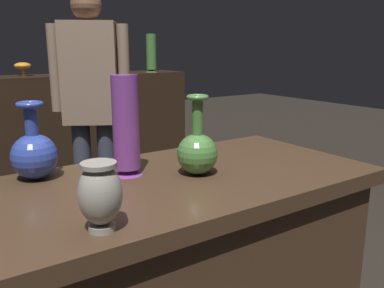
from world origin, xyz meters
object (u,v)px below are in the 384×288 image
at_px(vase_tall_behind, 126,127).
at_px(shelf_vase_center, 23,66).
at_px(vase_left_accent, 34,153).
at_px(visitor_center_back, 91,100).
at_px(vase_right_accent, 100,194).
at_px(vase_centerpiece, 197,150).
at_px(shelf_vase_far_right, 151,54).

distance_m(vase_tall_behind, shelf_vase_center, 2.12).
height_order(vase_left_accent, visitor_center_back, visitor_center_back).
distance_m(vase_tall_behind, vase_left_accent, 0.29).
xyz_separation_m(vase_right_accent, visitor_center_back, (0.56, 1.55, 0.00)).
height_order(vase_centerpiece, visitor_center_back, visitor_center_back).
xyz_separation_m(vase_tall_behind, shelf_vase_far_right, (1.19, 2.02, 0.19)).
bearing_deg(vase_tall_behind, visitor_center_back, 74.44).
height_order(vase_left_accent, vase_right_accent, vase_left_accent).
bearing_deg(vase_right_accent, vase_tall_behind, 56.74).
height_order(vase_centerpiece, vase_tall_behind, vase_tall_behind).
bearing_deg(vase_left_accent, shelf_vase_center, 78.51).
bearing_deg(vase_left_accent, vase_right_accent, -86.49).
bearing_deg(vase_centerpiece, vase_tall_behind, 147.46).
bearing_deg(shelf_vase_center, vase_right_accent, -98.72).
height_order(vase_centerpiece, vase_left_accent, vase_centerpiece).
xyz_separation_m(vase_left_accent, visitor_center_back, (0.59, 1.09, 0.01)).
xyz_separation_m(shelf_vase_far_right, shelf_vase_center, (-1.04, 0.10, -0.08)).
bearing_deg(shelf_vase_far_right, vase_left_accent, -127.30).
xyz_separation_m(vase_centerpiece, vase_left_accent, (-0.44, 0.24, 0.00)).
height_order(vase_tall_behind, visitor_center_back, visitor_center_back).
relative_size(vase_left_accent, shelf_vase_center, 1.98).
bearing_deg(vase_right_accent, shelf_vase_far_right, 59.03).
bearing_deg(vase_centerpiece, shelf_vase_far_right, 64.85).
relative_size(vase_centerpiece, vase_right_accent, 1.62).
bearing_deg(vase_centerpiece, vase_left_accent, 151.41).
height_order(vase_tall_behind, shelf_vase_center, vase_tall_behind).
relative_size(vase_left_accent, vase_right_accent, 1.53).
relative_size(shelf_vase_far_right, visitor_center_back, 0.21).
bearing_deg(vase_left_accent, vase_tall_behind, -25.45).
bearing_deg(shelf_vase_center, visitor_center_back, -78.53).
distance_m(vase_tall_behind, vase_right_accent, 0.42).
relative_size(vase_centerpiece, vase_tall_behind, 0.80).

